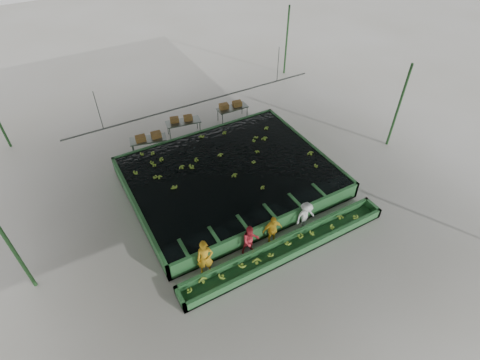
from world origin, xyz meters
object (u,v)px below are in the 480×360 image
worker_b (250,240)px  packing_table_mid (184,128)px  worker_d (306,216)px  box_stack_left (149,139)px  packing_table_right (232,114)px  flotation_tank (230,177)px  worker_c (272,230)px  packing_table_left (149,145)px  box_stack_right (231,107)px  worker_a (205,258)px  sorting_trough (287,248)px  box_stack_mid (182,121)px

worker_b → packing_table_mid: size_ratio=0.76×
worker_d → box_stack_left: (-4.21, 8.93, 0.16)m
packing_table_mid → packing_table_right: 3.35m
flotation_tank → packing_table_right: 6.13m
worker_c → packing_table_mid: bearing=98.4°
packing_table_left → box_stack_right: (5.69, 0.78, 0.43)m
flotation_tank → worker_d: (1.52, -4.30, 0.30)m
worker_d → packing_table_mid: bearing=99.8°
packing_table_left → packing_table_mid: (2.41, 0.67, 0.01)m
worker_a → worker_d: (4.98, 0.00, -0.17)m
packing_table_left → sorting_trough: bearing=-74.3°
sorting_trough → worker_a: 3.62m
worker_c → packing_table_right: bearing=79.1°
worker_a → box_stack_mid: worker_a is taller
worker_c → worker_b: bearing=-172.0°
worker_a → box_stack_mid: bearing=90.6°
worker_c → packing_table_left: worker_c is taller
worker_b → packing_table_mid: bearing=97.7°
worker_a → worker_b: size_ratio=1.19×
worker_b → packing_table_right: size_ratio=0.79×
flotation_tank → worker_d: size_ratio=6.69×
worker_a → box_stack_right: size_ratio=1.27×
worker_a → packing_table_left: 8.98m
box_stack_right → box_stack_mid: bearing=-179.8°
flotation_tank → box_stack_right: (2.95, 5.42, 0.44)m
worker_c → box_stack_mid: bearing=98.7°
worker_a → box_stack_left: 8.96m
sorting_trough → box_stack_left: 10.11m
packing_table_mid → box_stack_right: (3.28, 0.11, 0.42)m
flotation_tank → packing_table_mid: 5.32m
worker_b → packing_table_right: (4.39, 9.63, -0.33)m
box_stack_right → packing_table_mid: bearing=-178.1°
box_stack_left → box_stack_right: 5.70m
flotation_tank → worker_c: 4.32m
worker_b → worker_d: (2.88, 0.00, -0.02)m
worker_c → worker_d: worker_c is taller
flotation_tank → worker_b: size_ratio=6.49×
worker_b → worker_d: bearing=13.9°
sorting_trough → box_stack_left: size_ratio=7.02×
packing_table_mid → packing_table_right: packing_table_mid is taller
worker_c → worker_d: 1.78m
flotation_tank → packing_table_left: packing_table_left is taller
packing_table_left → packing_table_right: size_ratio=1.03×
worker_b → box_stack_right: (4.31, 9.72, 0.12)m
packing_table_right → sorting_trough: bearing=-106.2°
worker_d → flotation_tank: bearing=108.4°
flotation_tank → worker_d: 4.57m
worker_d → packing_table_right: bearing=80.1°
packing_table_left → worker_a: bearing=-94.6°
worker_b → box_stack_left: worker_b is taller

